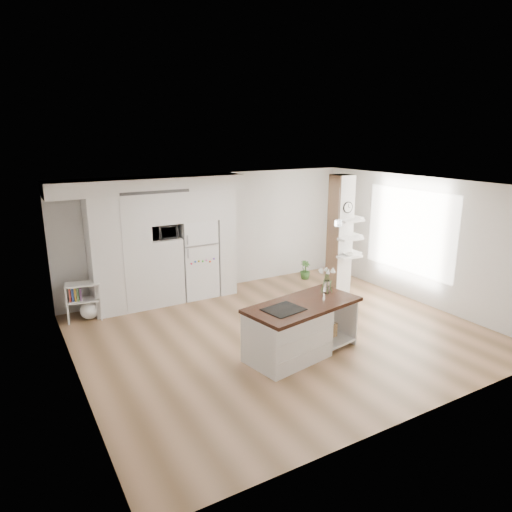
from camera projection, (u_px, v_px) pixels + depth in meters
The scene contains 14 objects.
floor at pixel (282, 334), 8.36m from camera, with size 7.00×6.00×0.01m, color #AA7F5C.
room at pixel (283, 235), 7.88m from camera, with size 7.04×6.04×2.72m.
cabinet_wall at pixel (155, 235), 9.51m from camera, with size 4.00×0.71×2.70m.
refrigerator at pixel (197, 258), 10.13m from camera, with size 0.78×0.69×1.75m.
column at pixel (345, 236), 10.11m from camera, with size 0.69×0.90×2.70m.
window at pixel (410, 231), 9.91m from camera, with size 2.40×2.40×0.00m, color white.
pendant_light at pixel (353, 211), 8.76m from camera, with size 0.12×0.12×0.10m, color white.
kitchen_island at pixel (293, 331), 7.39m from camera, with size 2.09×1.26×1.45m.
bookshelf at pixel (86, 304), 8.94m from camera, with size 0.68×0.46×0.75m.
floor_plant_a at pixel (328, 289), 10.10m from camera, with size 0.24×0.19×0.43m, color #396829.
floor_plant_b at pixel (305, 270), 11.48m from camera, with size 0.26×0.26×0.47m, color #396829.
microwave at pixel (163, 231), 9.54m from camera, with size 0.54×0.37×0.30m, color #2D2D2D.
shelf_plant at pixel (349, 226), 10.33m from camera, with size 0.27×0.23×0.30m, color #396829.
decor_bowl at pixel (348, 254), 9.97m from camera, with size 0.22×0.22×0.05m, color white.
Camera 1 is at (-4.26, -6.44, 3.55)m, focal length 32.00 mm.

